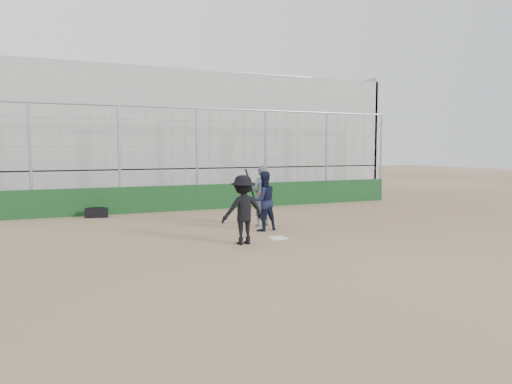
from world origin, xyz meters
name	(u,v)px	position (x,y,z in m)	size (l,w,h in m)	color
ground	(277,238)	(0.00, 0.00, 0.00)	(90.00, 90.00, 0.00)	brown
home_plate	(277,238)	(0.00, 0.00, 0.01)	(0.44, 0.44, 0.02)	white
backstop	(197,186)	(0.00, 7.00, 0.96)	(18.10, 0.25, 4.04)	#113716
bleachers	(165,138)	(0.00, 11.95, 2.92)	(20.25, 6.70, 6.98)	gray
batter_at_plate	(243,210)	(-1.15, -0.33, 0.88)	(1.15, 0.77, 1.91)	black
catcher_crouched	(264,211)	(0.19, 1.27, 0.59)	(0.97, 0.81, 1.19)	black
umpire	(262,199)	(0.52, 2.12, 0.86)	(0.70, 0.46, 1.72)	#464F59
equipment_bag	(97,213)	(-3.94, 6.30, 0.17)	(0.83, 0.48, 0.37)	black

